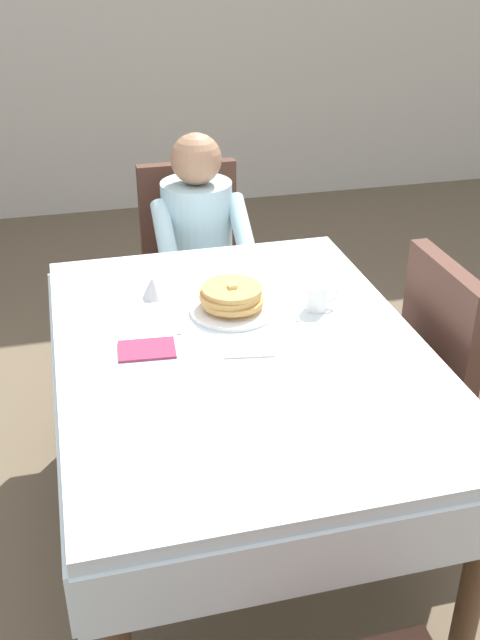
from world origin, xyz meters
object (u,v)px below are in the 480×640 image
object	(u,v)px
chair_right_side	(461,370)
fork_left_of_plate	(176,321)
knife_right_of_plate	(290,307)
dining_table_main	(241,370)
spoon_near_edge	(249,356)
chair_diner	(193,255)
syrup_pitcher	(153,287)
diner_person	(199,240)
plate_breakfast	(233,309)
breakfast_stack	(232,297)
cup_coffee	(317,297)

from	to	relation	value
chair_right_side	fork_left_of_plate	xyz separation A→B (m)	(-0.94, 0.19, 0.21)
fork_left_of_plate	knife_right_of_plate	bearing A→B (deg)	-86.90
dining_table_main	spoon_near_edge	xyz separation A→B (m)	(0.01, -0.07, 0.09)
chair_diner	syrup_pitcher	world-z (taller)	chair_diner
diner_person	plate_breakfast	bearing A→B (deg)	86.74
breakfast_stack	syrup_pitcher	xyz separation A→B (m)	(-0.24, 0.16, -0.02)
chair_right_side	plate_breakfast	bearing A→B (deg)	-106.04
spoon_near_edge	chair_diner	bearing A→B (deg)	96.14
fork_left_of_plate	spoon_near_edge	size ratio (longest dim) A/B	1.20
diner_person	plate_breakfast	distance (m)	0.80
plate_breakfast	spoon_near_edge	size ratio (longest dim) A/B	1.87
diner_person	syrup_pitcher	distance (m)	0.70
syrup_pitcher	knife_right_of_plate	xyz separation A→B (m)	(0.43, -0.19, -0.04)
dining_table_main	chair_right_side	bearing A→B (deg)	0.00
diner_person	spoon_near_edge	size ratio (longest dim) A/B	7.47
breakfast_stack	syrup_pitcher	world-z (taller)	breakfast_stack
chair_right_side	plate_breakfast	world-z (taller)	chair_right_side
plate_breakfast	knife_right_of_plate	world-z (taller)	plate_breakfast
chair_right_side	cup_coffee	bearing A→B (deg)	-109.22
chair_diner	diner_person	distance (m)	0.21
chair_right_side	fork_left_of_plate	bearing A→B (deg)	-101.74
syrup_pitcher	knife_right_of_plate	world-z (taller)	syrup_pitcher
cup_coffee	fork_left_of_plate	world-z (taller)	cup_coffee
dining_table_main	knife_right_of_plate	distance (m)	0.30
dining_table_main	diner_person	world-z (taller)	diner_person
dining_table_main	chair_diner	xyz separation A→B (m)	(0.07, 1.17, -0.12)
dining_table_main	syrup_pitcher	xyz separation A→B (m)	(-0.21, 0.38, 0.13)
spoon_near_edge	diner_person	bearing A→B (deg)	95.71
cup_coffee	syrup_pitcher	bearing A→B (deg)	157.05
dining_table_main	plate_breakfast	bearing A→B (deg)	83.42
spoon_near_edge	fork_left_of_plate	bearing A→B (deg)	131.65
dining_table_main	cup_coffee	distance (m)	0.37
spoon_near_edge	plate_breakfast	bearing A→B (deg)	95.38
cup_coffee	knife_right_of_plate	size ratio (longest dim) A/B	0.56
dining_table_main	diner_person	xyz separation A→B (m)	(0.07, 1.01, 0.02)
breakfast_stack	syrup_pitcher	bearing A→B (deg)	145.18
syrup_pitcher	fork_left_of_plate	size ratio (longest dim) A/B	0.44
chair_right_side	plate_breakfast	xyz separation A→B (m)	(-0.75, 0.21, 0.22)
plate_breakfast	cup_coffee	bearing A→B (deg)	-10.31
knife_right_of_plate	chair_right_side	bearing A→B (deg)	-107.62
diner_person	syrup_pitcher	size ratio (longest dim) A/B	14.00
chair_diner	fork_left_of_plate	distance (m)	1.03
knife_right_of_plate	syrup_pitcher	bearing A→B (deg)	68.09
plate_breakfast	cup_coffee	xyz separation A→B (m)	(0.27, -0.05, 0.03)
plate_breakfast	dining_table_main	bearing A→B (deg)	-96.58
fork_left_of_plate	knife_right_of_plate	distance (m)	0.38
syrup_pitcher	spoon_near_edge	distance (m)	0.51
diner_person	syrup_pitcher	bearing A→B (deg)	65.86
chair_right_side	cup_coffee	xyz separation A→B (m)	(-0.47, 0.16, 0.25)
chair_diner	plate_breakfast	xyz separation A→B (m)	(-0.05, -0.96, 0.22)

